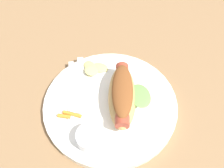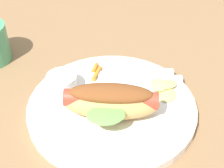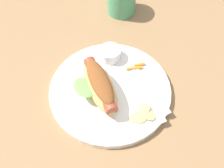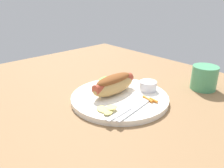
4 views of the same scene
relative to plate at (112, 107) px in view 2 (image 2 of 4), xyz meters
The scene contains 8 objects.
ground_plane 4.15cm from the plate, 49.01° to the right, with size 120.00×90.00×1.80cm, color olive.
plate is the anchor object (origin of this frame).
hot_dog 4.90cm from the plate, ahead, with size 9.41×16.06×5.85cm.
sauce_ramekin 10.14cm from the plate, 108.52° to the right, with size 5.45×5.45×2.96cm, color white.
fork 9.66cm from the plate, 161.74° to the left, with size 3.93×16.54×0.40cm.
knife 8.88cm from the plate, 148.94° to the left, with size 15.95×1.40×0.36cm, color silver.
chips_pile 10.20cm from the plate, 116.73° to the left, with size 6.83×6.03×1.43cm.
carrot_garnish 9.41cm from the plate, 154.52° to the right, with size 5.01×1.94×0.83cm.
Camera 2 is at (40.03, 7.60, 41.40)cm, focal length 54.19 mm.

